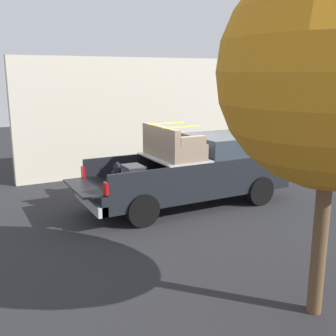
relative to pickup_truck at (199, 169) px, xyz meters
name	(u,v)px	position (x,y,z in m)	size (l,w,h in m)	color
ground_plane	(187,205)	(-0.36, 0.00, -0.96)	(40.00, 40.00, 0.00)	#262628
pickup_truck	(199,169)	(0.00, 0.00, 0.00)	(6.05, 2.06, 2.23)	black
building_facade	(175,114)	(1.60, 4.34, 1.07)	(11.70, 0.36, 4.06)	beige
tree_background	(335,73)	(-1.28, -5.35, 2.57)	(3.15, 3.15, 5.11)	brown
trash_can	(232,154)	(3.51, 3.23, -0.46)	(0.60, 0.60, 0.98)	#3F4C66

